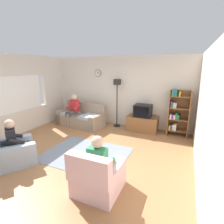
# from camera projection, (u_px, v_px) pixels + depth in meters

# --- Properties ---
(ground_plane) EXTENTS (12.00, 12.00, 0.00)m
(ground_plane) POSITION_uv_depth(u_px,v_px,m) (84.00, 152.00, 4.74)
(ground_plane) COLOR #9E6B42
(back_wall_assembly) EXTENTS (6.20, 0.17, 2.70)m
(back_wall_assembly) POSITION_uv_depth(u_px,v_px,m) (120.00, 91.00, 6.75)
(back_wall_assembly) COLOR silver
(back_wall_assembly) RESTS_ON ground_plane
(left_wall_assembly) EXTENTS (0.12, 5.80, 2.70)m
(left_wall_assembly) POSITION_uv_depth(u_px,v_px,m) (9.00, 97.00, 5.55)
(left_wall_assembly) COLOR silver
(left_wall_assembly) RESTS_ON ground_plane
(right_wall) EXTENTS (0.12, 5.80, 2.70)m
(right_wall) POSITION_uv_depth(u_px,v_px,m) (207.00, 117.00, 3.28)
(right_wall) COLOR silver
(right_wall) RESTS_ON ground_plane
(couch) EXTENTS (1.99, 1.11, 0.90)m
(couch) POSITION_uv_depth(u_px,v_px,m) (81.00, 118.00, 6.83)
(couch) COLOR gray
(couch) RESTS_ON ground_plane
(tv_stand) EXTENTS (1.10, 0.56, 0.55)m
(tv_stand) POSITION_uv_depth(u_px,v_px,m) (142.00, 124.00, 6.24)
(tv_stand) COLOR brown
(tv_stand) RESTS_ON ground_plane
(tv) EXTENTS (0.60, 0.49, 0.44)m
(tv) POSITION_uv_depth(u_px,v_px,m) (143.00, 111.00, 6.10)
(tv) COLOR black
(tv) RESTS_ON tv_stand
(bookshelf) EXTENTS (0.68, 0.36, 1.58)m
(bookshelf) POSITION_uv_depth(u_px,v_px,m) (177.00, 112.00, 5.71)
(bookshelf) COLOR brown
(bookshelf) RESTS_ON ground_plane
(floor_lamp) EXTENTS (0.28, 0.28, 1.85)m
(floor_lamp) POSITION_uv_depth(u_px,v_px,m) (117.00, 90.00, 6.44)
(floor_lamp) COLOR black
(floor_lamp) RESTS_ON ground_plane
(armchair_near_window) EXTENTS (1.15, 1.18, 0.90)m
(armchair_near_window) POSITION_uv_depth(u_px,v_px,m) (14.00, 152.00, 4.10)
(armchair_near_window) COLOR #9EADBC
(armchair_near_window) RESTS_ON ground_plane
(armchair_near_bookshelf) EXTENTS (0.81, 0.89, 0.90)m
(armchair_near_bookshelf) POSITION_uv_depth(u_px,v_px,m) (98.00, 178.00, 3.17)
(armchair_near_bookshelf) COLOR beige
(armchair_near_bookshelf) RESTS_ON ground_plane
(area_rug) EXTENTS (2.20, 1.70, 0.01)m
(area_rug) POSITION_uv_depth(u_px,v_px,m) (86.00, 154.00, 4.61)
(area_rug) COLOR slate
(area_rug) RESTS_ON ground_plane
(person_on_couch) EXTENTS (0.55, 0.57, 1.24)m
(person_on_couch) POSITION_uv_depth(u_px,v_px,m) (73.00, 108.00, 6.75)
(person_on_couch) COLOR red
(person_on_couch) RESTS_ON ground_plane
(person_in_left_armchair) EXTENTS (0.61, 0.64, 1.12)m
(person_in_left_armchair) POSITION_uv_depth(u_px,v_px,m) (16.00, 140.00, 4.07)
(person_in_left_armchair) COLOR black
(person_in_left_armchair) RESTS_ON ground_plane
(person_in_right_armchair) EXTENTS (0.51, 0.54, 1.12)m
(person_in_right_armchair) POSITION_uv_depth(u_px,v_px,m) (100.00, 160.00, 3.17)
(person_in_right_armchair) COLOR #338C59
(person_in_right_armchair) RESTS_ON ground_plane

